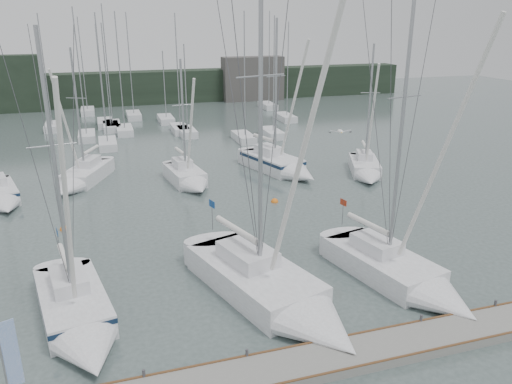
# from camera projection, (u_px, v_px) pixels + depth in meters

# --- Properties ---
(ground) EXTENTS (160.00, 160.00, 0.00)m
(ground) POSITION_uv_depth(u_px,v_px,m) (263.00, 303.00, 24.04)
(ground) COLOR #445351
(ground) RESTS_ON ground
(dock) EXTENTS (24.00, 2.00, 0.40)m
(dock) POSITION_uv_depth(u_px,v_px,m) (303.00, 365.00, 19.47)
(dock) COLOR slate
(dock) RESTS_ON ground
(far_treeline) EXTENTS (90.00, 4.00, 5.00)m
(far_treeline) POSITION_uv_depth(u_px,v_px,m) (141.00, 88.00, 79.00)
(far_treeline) COLOR black
(far_treeline) RESTS_ON ground
(far_building_right) EXTENTS (10.00, 3.00, 7.00)m
(far_building_right) POSITION_uv_depth(u_px,v_px,m) (253.00, 79.00, 81.98)
(far_building_right) COLOR #45423F
(far_building_right) RESTS_ON ground
(mast_forest) EXTENTS (49.43, 26.91, 14.64)m
(mast_forest) POSITION_uv_depth(u_px,v_px,m) (126.00, 125.00, 61.43)
(mast_forest) COLOR silver
(mast_forest) RESTS_ON ground
(sailboat_near_left) EXTENTS (4.28, 9.09, 13.73)m
(sailboat_near_left) POSITION_uv_depth(u_px,v_px,m) (79.00, 320.00, 21.72)
(sailboat_near_left) COLOR silver
(sailboat_near_left) RESTS_ON ground
(sailboat_near_center) EXTENTS (6.63, 11.59, 18.16)m
(sailboat_near_center) POSITION_uv_depth(u_px,v_px,m) (283.00, 299.00, 23.24)
(sailboat_near_center) COLOR silver
(sailboat_near_center) RESTS_ON ground
(sailboat_near_right) EXTENTS (4.97, 9.65, 16.11)m
(sailboat_near_right) POSITION_uv_depth(u_px,v_px,m) (409.00, 279.00, 25.08)
(sailboat_near_right) COLOR silver
(sailboat_near_right) RESTS_ON ground
(sailboat_mid_a) EXTENTS (4.01, 7.37, 10.72)m
(sailboat_mid_a) POSITION_uv_depth(u_px,v_px,m) (1.00, 197.00, 36.76)
(sailboat_mid_a) COLOR silver
(sailboat_mid_a) RESTS_ON ground
(sailboat_mid_b) EXTENTS (5.46, 8.29, 11.62)m
(sailboat_mid_b) POSITION_uv_depth(u_px,v_px,m) (79.00, 179.00, 40.65)
(sailboat_mid_b) COLOR silver
(sailboat_mid_b) RESTS_ON ground
(sailboat_mid_c) EXTENTS (3.32, 6.89, 10.77)m
(sailboat_mid_c) POSITION_uv_depth(u_px,v_px,m) (189.00, 179.00, 40.54)
(sailboat_mid_c) COLOR silver
(sailboat_mid_c) RESTS_ON ground
(sailboat_mid_d) EXTENTS (5.40, 9.29, 13.93)m
(sailboat_mid_d) POSITION_uv_depth(u_px,v_px,m) (283.00, 166.00, 43.85)
(sailboat_mid_d) COLOR silver
(sailboat_mid_d) RESTS_ON ground
(sailboat_mid_e) EXTENTS (4.82, 7.48, 11.76)m
(sailboat_mid_e) POSITION_uv_depth(u_px,v_px,m) (366.00, 171.00, 42.99)
(sailboat_mid_e) COLOR silver
(sailboat_mid_e) RESTS_ON ground
(buoy_b) EXTENTS (0.55, 0.55, 0.55)m
(buoy_b) POSITION_uv_depth(u_px,v_px,m) (275.00, 202.00, 37.25)
(buoy_b) COLOR orange
(buoy_b) RESTS_ON ground
(buoy_c) EXTENTS (0.55, 0.55, 0.55)m
(buoy_c) POSITION_uv_depth(u_px,v_px,m) (64.00, 230.00, 32.37)
(buoy_c) COLOR orange
(buoy_c) RESTS_ON ground
(dock_banner) EXTENTS (0.54, 0.24, 3.71)m
(dock_banner) POSITION_uv_depth(u_px,v_px,m) (9.00, 360.00, 16.07)
(dock_banner) COLOR #93959A
(dock_banner) RESTS_ON dock
(seagull) EXTENTS (0.93, 0.43, 0.18)m
(seagull) POSITION_uv_depth(u_px,v_px,m) (340.00, 132.00, 21.53)
(seagull) COLOR white
(seagull) RESTS_ON ground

